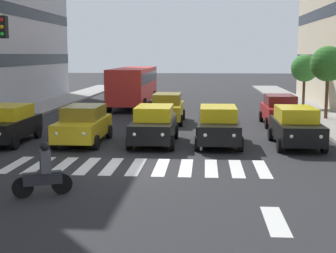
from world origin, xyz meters
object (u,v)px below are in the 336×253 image
(bus_behind_traffic, at_px, (134,83))
(motorcycle_with_rider, at_px, (43,174))
(car_2, at_px, (154,125))
(street_tree_3, at_px, (305,68))
(car_row2_0, at_px, (167,108))
(car_row2_1, at_px, (280,110))
(car_4, at_px, (8,124))
(street_tree_2, at_px, (328,64))
(car_0, at_px, (296,126))
(car_3, at_px, (83,124))
(car_1, at_px, (218,125))

(bus_behind_traffic, distance_m, motorcycle_with_rider, 24.31)
(car_2, height_order, street_tree_3, street_tree_3)
(car_row2_0, bearing_deg, car_row2_1, 175.06)
(car_4, distance_m, car_row2_0, 10.00)
(car_row2_0, relative_size, street_tree_2, 1.01)
(car_row2_0, relative_size, motorcycle_with_rider, 2.83)
(car_row2_1, xyz_separation_m, street_tree_2, (-3.10, -2.09, 2.56))
(car_0, height_order, car_3, same)
(car_4, height_order, car_row2_0, same)
(motorcycle_with_rider, bearing_deg, bus_behind_traffic, -87.80)
(car_1, xyz_separation_m, street_tree_2, (-6.80, -8.63, 2.56))
(street_tree_2, xyz_separation_m, street_tree_3, (0.15, -6.25, -0.43))
(car_row2_0, bearing_deg, car_2, 89.76)
(street_tree_3, bearing_deg, car_3, 49.52)
(car_1, relative_size, car_4, 1.00)
(car_4, distance_m, street_tree_2, 18.83)
(car_1, xyz_separation_m, car_4, (9.57, 0.30, 0.00))
(bus_behind_traffic, height_order, street_tree_2, street_tree_2)
(bus_behind_traffic, bearing_deg, street_tree_2, 150.86)
(car_3, distance_m, bus_behind_traffic, 15.94)
(car_3, distance_m, car_row2_1, 11.84)
(car_1, bearing_deg, car_row2_0, -68.15)
(car_3, xyz_separation_m, street_tree_3, (-12.77, -14.96, 2.13))
(car_row2_1, bearing_deg, car_4, 27.23)
(car_1, relative_size, car_row2_1, 1.00)
(car_0, bearing_deg, bus_behind_traffic, -59.02)
(car_0, height_order, car_row2_1, same)
(car_1, xyz_separation_m, car_2, (2.88, 0.03, 0.00))
(car_row2_1, xyz_separation_m, street_tree_3, (-2.95, -8.34, 2.13))
(car_0, bearing_deg, car_3, 0.24)
(car_row2_1, relative_size, bus_behind_traffic, 0.42)
(car_4, bearing_deg, car_row2_1, -152.77)
(motorcycle_with_rider, bearing_deg, street_tree_2, -125.09)
(car_1, bearing_deg, street_tree_2, -128.24)
(car_row2_1, distance_m, bus_behind_traffic, 13.55)
(car_3, height_order, street_tree_2, street_tree_2)
(car_2, relative_size, car_3, 1.00)
(car_2, bearing_deg, street_tree_3, -122.60)
(car_0, xyz_separation_m, motorcycle_with_rider, (8.60, 8.39, -0.24))
(car_1, distance_m, car_4, 9.58)
(car_row2_1, bearing_deg, street_tree_2, -145.93)
(car_4, height_order, bus_behind_traffic, bus_behind_traffic)
(street_tree_2, distance_m, street_tree_3, 6.26)
(car_0, distance_m, car_row2_1, 6.59)
(car_2, xyz_separation_m, motorcycle_with_rider, (2.30, 8.40, -0.24))
(street_tree_2, bearing_deg, car_1, 51.76)
(car_0, xyz_separation_m, bus_behind_traffic, (9.53, -15.87, 0.97))
(car_3, xyz_separation_m, bus_behind_traffic, (-0.00, -15.91, 0.97))
(street_tree_3, bearing_deg, motorcycle_with_rider, 63.08)
(car_3, relative_size, bus_behind_traffic, 0.42)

